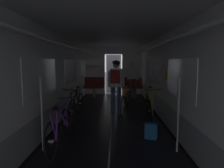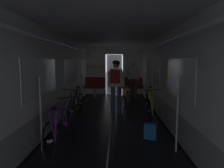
% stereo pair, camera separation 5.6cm
% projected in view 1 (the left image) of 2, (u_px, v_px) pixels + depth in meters
% --- Properties ---
extents(train_car_shell, '(3.14, 12.34, 2.57)m').
position_uv_depth(train_car_shell, '(111.00, 61.00, 5.22)').
color(train_car_shell, black).
rests_on(train_car_shell, ground).
extents(bench_seat_far_left, '(0.98, 0.51, 0.95)m').
position_uv_depth(bench_seat_far_left, '(94.00, 85.00, 9.81)').
color(bench_seat_far_left, gray).
rests_on(bench_seat_far_left, ground).
extents(bench_seat_far_right, '(0.98, 0.51, 0.95)m').
position_uv_depth(bench_seat_far_right, '(132.00, 85.00, 9.78)').
color(bench_seat_far_right, gray).
rests_on(bench_seat_far_right, ground).
extents(bicycle_black, '(0.44, 1.69, 0.94)m').
position_uv_depth(bicycle_black, '(76.00, 105.00, 6.22)').
color(bicycle_black, black).
rests_on(bicycle_black, ground).
extents(bicycle_yellow, '(0.44, 1.69, 0.95)m').
position_uv_depth(bicycle_yellow, '(149.00, 105.00, 6.23)').
color(bicycle_yellow, black).
rests_on(bicycle_yellow, ground).
extents(bicycle_purple, '(0.44, 1.69, 0.95)m').
position_uv_depth(bicycle_purple, '(60.00, 129.00, 4.02)').
color(bicycle_purple, black).
rests_on(bicycle_purple, ground).
extents(person_cyclist_aisle, '(0.55, 0.42, 1.73)m').
position_uv_depth(person_cyclist_aisle, '(116.00, 81.00, 6.48)').
color(person_cyclist_aisle, '#384C75').
rests_on(person_cyclist_aisle, ground).
extents(bicycle_orange_in_aisle, '(0.50, 1.67, 0.94)m').
position_uv_depth(bicycle_orange_in_aisle, '(125.00, 101.00, 6.82)').
color(bicycle_orange_in_aisle, black).
rests_on(bicycle_orange_in_aisle, ground).
extents(person_standing_near_bench, '(0.53, 0.23, 1.69)m').
position_uv_depth(person_standing_near_bench, '(133.00, 77.00, 9.36)').
color(person_standing_near_bench, brown).
rests_on(person_standing_near_bench, ground).
extents(backpack_on_floor, '(0.31, 0.27, 0.34)m').
position_uv_depth(backpack_on_floor, '(151.00, 131.00, 4.56)').
color(backpack_on_floor, '#1E5693').
rests_on(backpack_on_floor, ground).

